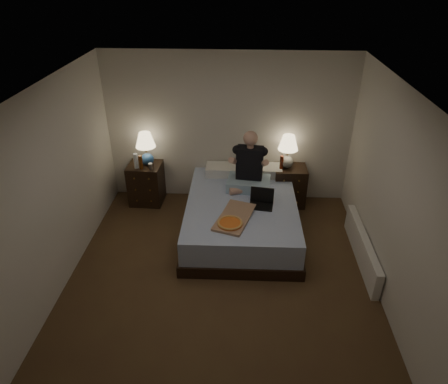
# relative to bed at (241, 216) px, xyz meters

# --- Properties ---
(floor) EXTENTS (4.00, 4.50, 0.00)m
(floor) POSITION_rel_bed_xyz_m (-0.25, -1.17, -0.27)
(floor) COLOR brown
(floor) RESTS_ON ground
(ceiling) EXTENTS (4.00, 4.50, 0.00)m
(ceiling) POSITION_rel_bed_xyz_m (-0.25, -1.17, 2.23)
(ceiling) COLOR white
(ceiling) RESTS_ON ground
(wall_back) EXTENTS (4.00, 0.00, 2.50)m
(wall_back) POSITION_rel_bed_xyz_m (-0.25, 1.08, 0.98)
(wall_back) COLOR silver
(wall_back) RESTS_ON ground
(wall_front) EXTENTS (4.00, 0.00, 2.50)m
(wall_front) POSITION_rel_bed_xyz_m (-0.25, -3.42, 0.98)
(wall_front) COLOR silver
(wall_front) RESTS_ON ground
(wall_left) EXTENTS (0.00, 4.50, 2.50)m
(wall_left) POSITION_rel_bed_xyz_m (-2.25, -1.17, 0.98)
(wall_left) COLOR silver
(wall_left) RESTS_ON ground
(wall_right) EXTENTS (0.00, 4.50, 2.50)m
(wall_right) POSITION_rel_bed_xyz_m (1.75, -1.17, 0.98)
(wall_right) COLOR silver
(wall_right) RESTS_ON ground
(bed) EXTENTS (1.65, 2.18, 0.54)m
(bed) POSITION_rel_bed_xyz_m (0.00, 0.00, 0.00)
(bed) COLOR #5F7DBE
(bed) RESTS_ON floor
(nightstand_left) EXTENTS (0.56, 0.51, 0.70)m
(nightstand_left) POSITION_rel_bed_xyz_m (-1.63, 0.80, 0.08)
(nightstand_left) COLOR black
(nightstand_left) RESTS_ON floor
(nightstand_right) EXTENTS (0.54, 0.49, 0.68)m
(nightstand_right) POSITION_rel_bed_xyz_m (0.79, 0.88, 0.07)
(nightstand_right) COLOR black
(nightstand_right) RESTS_ON floor
(lamp_left) EXTENTS (0.41, 0.41, 0.56)m
(lamp_left) POSITION_rel_bed_xyz_m (-1.58, 0.82, 0.71)
(lamp_left) COLOR #295799
(lamp_left) RESTS_ON nightstand_left
(lamp_right) EXTENTS (0.34, 0.34, 0.56)m
(lamp_right) POSITION_rel_bed_xyz_m (0.72, 0.88, 0.69)
(lamp_right) COLOR gray
(lamp_right) RESTS_ON nightstand_right
(water_bottle) EXTENTS (0.07, 0.07, 0.25)m
(water_bottle) POSITION_rel_bed_xyz_m (-1.73, 0.68, 0.56)
(water_bottle) COLOR white
(water_bottle) RESTS_ON nightstand_left
(soda_can) EXTENTS (0.07, 0.07, 0.10)m
(soda_can) POSITION_rel_bed_xyz_m (-1.49, 0.65, 0.48)
(soda_can) COLOR #ADACA8
(soda_can) RESTS_ON nightstand_left
(beer_bottle_left) EXTENTS (0.06, 0.06, 0.23)m
(beer_bottle_left) POSITION_rel_bed_xyz_m (-1.65, 0.66, 0.55)
(beer_bottle_left) COLOR #5E2E0D
(beer_bottle_left) RESTS_ON nightstand_left
(beer_bottle_right) EXTENTS (0.06, 0.06, 0.23)m
(beer_bottle_right) POSITION_rel_bed_xyz_m (0.63, 0.82, 0.53)
(beer_bottle_right) COLOR #571C0C
(beer_bottle_right) RESTS_ON nightstand_right
(person) EXTENTS (0.71, 0.59, 0.93)m
(person) POSITION_rel_bed_xyz_m (0.10, 0.40, 0.74)
(person) COLOR black
(person) RESTS_ON bed
(laptop) EXTENTS (0.37, 0.32, 0.24)m
(laptop) POSITION_rel_bed_xyz_m (0.28, -0.13, 0.39)
(laptop) COLOR black
(laptop) RESTS_ON bed
(pizza_box) EXTENTS (0.61, 0.85, 0.08)m
(pizza_box) POSITION_rel_bed_xyz_m (-0.15, -0.65, 0.31)
(pizza_box) COLOR #A37D62
(pizza_box) RESTS_ON bed
(radiator) EXTENTS (0.10, 1.60, 0.40)m
(radiator) POSITION_rel_bed_xyz_m (1.68, -0.59, -0.07)
(radiator) COLOR white
(radiator) RESTS_ON floor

